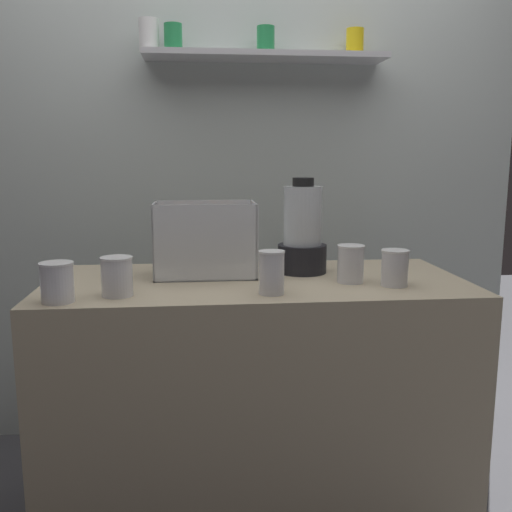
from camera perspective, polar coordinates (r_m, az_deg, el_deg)
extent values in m
cube|color=tan|center=(2.04, 0.00, -14.81)|extent=(1.40, 0.64, 0.90)
cube|color=silver|center=(2.62, -1.70, 8.77)|extent=(2.60, 0.04, 2.50)
cube|color=silver|center=(2.55, 0.98, 19.61)|extent=(1.04, 0.20, 0.02)
cylinder|color=#268C4C|center=(2.54, -8.41, 21.08)|extent=(0.08, 0.08, 0.11)
cylinder|color=#268C4C|center=(2.56, 0.98, 21.09)|extent=(0.08, 0.08, 0.11)
cylinder|color=yellow|center=(2.64, 10.00, 20.62)|extent=(0.08, 0.08, 0.11)
cylinder|color=white|center=(2.55, -10.81, 21.17)|extent=(0.08, 0.08, 0.13)
cube|color=white|center=(1.96, -5.10, -1.90)|extent=(0.35, 0.20, 0.01)
cube|color=white|center=(1.85, -5.13, 1.26)|extent=(0.35, 0.01, 0.26)
cube|color=white|center=(2.04, -5.19, 2.09)|extent=(0.35, 0.01, 0.26)
cube|color=white|center=(1.95, -10.19, 1.60)|extent=(0.01, 0.20, 0.26)
cube|color=white|center=(1.95, -0.13, 1.78)|extent=(0.01, 0.20, 0.26)
cone|color=orange|center=(1.96, -3.79, -1.26)|extent=(0.17, 0.03, 0.03)
cone|color=orange|center=(1.96, -3.26, -1.37)|extent=(0.05, 0.17, 0.03)
cone|color=orange|center=(1.97, -6.65, -1.25)|extent=(0.12, 0.14, 0.03)
cone|color=orange|center=(1.96, -5.80, -1.42)|extent=(0.17, 0.03, 0.03)
cone|color=orange|center=(1.96, -6.22, -0.29)|extent=(0.16, 0.07, 0.03)
cone|color=orange|center=(1.95, -5.07, -0.65)|extent=(0.14, 0.12, 0.03)
cone|color=orange|center=(1.95, -3.58, -0.36)|extent=(0.16, 0.11, 0.03)
cone|color=orange|center=(1.96, -3.30, -0.64)|extent=(0.13, 0.11, 0.02)
cone|color=orange|center=(1.95, -3.52, 0.81)|extent=(0.12, 0.13, 0.04)
cone|color=orange|center=(1.95, -5.18, 0.30)|extent=(0.12, 0.14, 0.03)
cone|color=orange|center=(1.95, -6.33, 0.09)|extent=(0.14, 0.13, 0.03)
cone|color=orange|center=(1.95, -3.59, 0.87)|extent=(0.15, 0.13, 0.04)
cylinder|color=black|center=(2.01, 4.69, -0.25)|extent=(0.17, 0.17, 0.10)
cylinder|color=silver|center=(1.99, 4.76, 4.09)|extent=(0.14, 0.14, 0.21)
cylinder|color=orange|center=(2.00, 4.72, 1.72)|extent=(0.12, 0.12, 0.04)
cylinder|color=black|center=(1.98, 4.81, 7.49)|extent=(0.07, 0.07, 0.03)
cylinder|color=white|center=(1.69, -19.52, -2.64)|extent=(0.09, 0.09, 0.11)
cylinder|color=orange|center=(1.69, -19.50, -2.96)|extent=(0.08, 0.08, 0.09)
cylinder|color=white|center=(1.68, -19.63, -0.71)|extent=(0.10, 0.10, 0.01)
cylinder|color=white|center=(1.71, -13.92, -2.13)|extent=(0.09, 0.09, 0.11)
cylinder|color=orange|center=(1.72, -13.91, -2.44)|extent=(0.08, 0.08, 0.09)
cylinder|color=white|center=(1.70, -14.01, -0.19)|extent=(0.10, 0.10, 0.01)
cylinder|color=white|center=(1.69, 1.60, -1.78)|extent=(0.08, 0.08, 0.13)
cylinder|color=orange|center=(1.69, 1.59, -2.13)|extent=(0.07, 0.07, 0.10)
cylinder|color=white|center=(1.67, 1.61, 0.42)|extent=(0.08, 0.08, 0.01)
cylinder|color=white|center=(1.87, 9.58, -0.88)|extent=(0.09, 0.09, 0.12)
cylinder|color=maroon|center=(1.87, 9.57, -1.36)|extent=(0.08, 0.08, 0.09)
cylinder|color=white|center=(1.86, 9.64, 1.00)|extent=(0.09, 0.09, 0.01)
cylinder|color=white|center=(1.85, 13.89, -1.27)|extent=(0.09, 0.09, 0.11)
cylinder|color=maroon|center=(1.85, 13.87, -1.85)|extent=(0.08, 0.08, 0.07)
cylinder|color=white|center=(1.84, 13.97, 0.51)|extent=(0.09, 0.09, 0.01)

